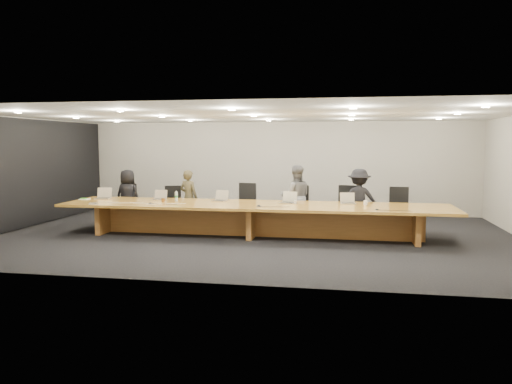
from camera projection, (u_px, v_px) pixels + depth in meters
ground at (254, 236)px, 11.62m from camera, size 12.00×12.00×0.00m
back_wall at (277, 168)px, 15.40m from camera, size 12.00×0.02×2.80m
left_wall_panel at (22, 174)px, 12.54m from camera, size 0.08×7.84×2.74m
conference_table at (254, 214)px, 11.57m from camera, size 9.00×1.80×0.75m
chair_far_left at (125, 203)px, 13.42m from camera, size 0.58×0.58×1.08m
chair_left at (173, 205)px, 13.31m from camera, size 0.66×0.66×1.03m
chair_mid_left at (244, 204)px, 12.95m from camera, size 0.70×0.70×1.14m
chair_mid_right at (300, 207)px, 12.60m from camera, size 0.63×0.63×1.10m
chair_right at (345, 207)px, 12.48m from camera, size 0.70×0.70×1.12m
chair_far_right at (398, 209)px, 12.15m from camera, size 0.64×0.64×1.11m
person_a at (128, 196)px, 13.42m from camera, size 0.76×0.54×1.45m
person_b at (189, 197)px, 13.12m from camera, size 0.62×0.50×1.46m
person_c at (296, 197)px, 12.61m from camera, size 0.88×0.74×1.60m
person_d at (359, 199)px, 12.34m from camera, size 1.00×0.59×1.53m
laptop_a at (103, 193)px, 12.58m from camera, size 0.40×0.31×0.29m
laptop_b at (159, 195)px, 12.38m from camera, size 0.32×0.23×0.25m
laptop_c at (219, 196)px, 12.11m from camera, size 0.40×0.34×0.27m
laptop_d at (288, 197)px, 11.68m from camera, size 0.43×0.36×0.28m
laptop_e at (348, 198)px, 11.56m from camera, size 0.37×0.30×0.27m
water_bottle at (176, 196)px, 12.11m from camera, size 0.07×0.07×0.23m
amber_mug at (163, 200)px, 11.88m from camera, size 0.08×0.08×0.10m
paper_cup_near at (295, 202)px, 11.55m from camera, size 0.08×0.08×0.08m
paper_cup_far at (365, 203)px, 11.35m from camera, size 0.11×0.11×0.10m
notepad at (85, 199)px, 12.47m from camera, size 0.24×0.20×0.01m
lime_gadget at (84, 198)px, 12.46m from camera, size 0.16×0.11×0.02m
av_box at (93, 203)px, 11.53m from camera, size 0.21×0.18×0.03m
mic_left at (151, 203)px, 11.63m from camera, size 0.14×0.14×0.03m
mic_center at (259, 206)px, 11.12m from camera, size 0.15×0.15×0.03m
mic_right at (377, 209)px, 10.52m from camera, size 0.13×0.13×0.03m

